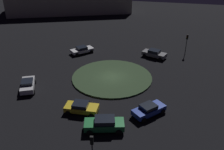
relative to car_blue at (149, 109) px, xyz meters
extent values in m
plane|color=black|center=(8.43, 6.61, -0.77)|extent=(120.81, 120.81, 0.00)
cylinder|color=#2D4228|center=(8.43, 6.61, -0.65)|extent=(12.72, 12.72, 0.23)
cube|color=#1E38A5|center=(0.02, -0.02, -0.09)|extent=(4.37, 4.27, 0.67)
cube|color=black|center=(-0.07, 0.07, 0.47)|extent=(2.44, 2.43, 0.46)
cylinder|color=black|center=(-1.73, 0.40, -0.43)|extent=(0.65, 0.63, 0.68)
cylinder|color=black|center=(-0.50, 1.70, -0.43)|extent=(0.65, 0.63, 0.68)
cylinder|color=black|center=(0.53, -1.73, -0.43)|extent=(0.65, 0.63, 0.68)
cylinder|color=black|center=(1.76, -0.43, -0.43)|extent=(0.65, 0.63, 0.68)
cube|color=silver|center=(2.27, 17.87, -0.08)|extent=(4.74, 3.51, 0.71)
cube|color=black|center=(2.21, 17.84, 0.49)|extent=(2.41, 2.26, 0.42)
cylinder|color=black|center=(3.32, 19.37, -0.44)|extent=(0.69, 0.48, 0.66)
cylinder|color=black|center=(4.09, 17.71, -0.44)|extent=(0.69, 0.48, 0.66)
cylinder|color=black|center=(0.46, 18.03, -0.44)|extent=(0.69, 0.48, 0.66)
cylinder|color=black|center=(1.23, 16.38, -0.44)|extent=(0.69, 0.48, 0.66)
cube|color=white|center=(17.06, 14.55, -0.15)|extent=(4.44, 4.40, 0.55)
cube|color=black|center=(17.01, 14.59, 0.35)|extent=(2.47, 2.47, 0.47)
cylinder|color=black|center=(18.84, 14.13, -0.43)|extent=(0.64, 0.63, 0.67)
cylinder|color=black|center=(17.52, 12.78, -0.43)|extent=(0.64, 0.63, 0.67)
cylinder|color=black|center=(16.59, 16.33, -0.43)|extent=(0.64, 0.63, 0.67)
cylinder|color=black|center=(15.27, 14.97, -0.43)|extent=(0.64, 0.63, 0.67)
cube|color=slate|center=(18.12, 0.68, -0.10)|extent=(3.23, 4.77, 0.68)
cube|color=black|center=(18.13, 0.72, 0.48)|extent=(2.21, 2.45, 0.47)
cylinder|color=black|center=(18.43, -1.12, -0.43)|extent=(0.43, 0.70, 0.66)
cylinder|color=black|center=(16.71, -0.49, -0.43)|extent=(0.43, 0.70, 0.66)
cylinder|color=black|center=(19.52, 1.86, -0.43)|extent=(0.43, 0.70, 0.66)
cylinder|color=black|center=(17.80, 2.49, -0.43)|extent=(0.43, 0.70, 0.66)
cube|color=#1E7238|center=(-4.05, 4.68, -0.03)|extent=(2.93, 4.86, 0.75)
cube|color=black|center=(-4.03, 4.61, 0.60)|extent=(2.15, 2.61, 0.52)
cylinder|color=black|center=(-5.35, 6.03, -0.41)|extent=(0.39, 0.75, 0.72)
cylinder|color=black|center=(-3.55, 6.50, -0.41)|extent=(0.39, 0.75, 0.72)
cylinder|color=black|center=(-4.54, 2.87, -0.41)|extent=(0.39, 0.75, 0.72)
cylinder|color=black|center=(-2.74, 3.33, -0.41)|extent=(0.39, 0.75, 0.72)
cube|color=gold|center=(-1.37, 8.32, -0.14)|extent=(2.04, 4.27, 0.63)
cube|color=black|center=(-1.37, 8.43, 0.40)|extent=(1.72, 1.97, 0.45)
cylinder|color=black|center=(-2.36, 9.79, -0.45)|extent=(0.25, 0.63, 0.63)
cylinder|color=black|center=(-0.49, 9.87, -0.45)|extent=(0.25, 0.63, 0.63)
cylinder|color=black|center=(-2.24, 6.77, -0.45)|extent=(0.25, 0.63, 0.63)
cylinder|color=black|center=(-0.37, 6.85, -0.45)|extent=(0.25, 0.63, 0.63)
cylinder|color=#2D2D2D|center=(20.73, -5.02, 0.79)|extent=(0.12, 0.12, 3.11)
cube|color=black|center=(20.73, -5.02, 2.79)|extent=(0.37, 0.37, 0.90)
sphere|color=#3F0C0C|center=(20.63, -4.92, 3.06)|extent=(0.20, 0.20, 0.20)
sphere|color=yellow|center=(20.63, -4.92, 2.79)|extent=(0.20, 0.20, 0.20)
sphere|color=#0F3819|center=(20.63, -4.92, 2.52)|extent=(0.20, 0.20, 0.20)
cube|color=black|center=(-9.60, 4.37, 2.64)|extent=(0.26, 0.32, 0.90)
sphere|color=#3F0C0C|center=(-9.45, 4.39, 2.91)|extent=(0.20, 0.20, 0.20)
sphere|color=yellow|center=(-9.45, 4.39, 2.64)|extent=(0.20, 0.20, 0.20)
sphere|color=#0F3819|center=(-9.45, 4.39, 2.37)|extent=(0.20, 0.20, 0.20)
camera|label=1|loc=(-25.87, -1.20, 18.30)|focal=40.16mm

